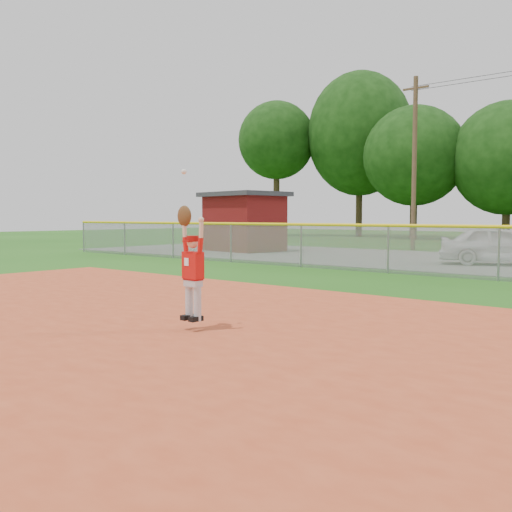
{
  "coord_description": "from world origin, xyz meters",
  "views": [
    {
      "loc": [
        4.92,
        -6.28,
        1.79
      ],
      "look_at": [
        -1.39,
        1.24,
        1.1
      ],
      "focal_mm": 40.0,
      "sensor_mm": 36.0,
      "label": 1
    }
  ],
  "objects": [
    {
      "name": "car_white_a",
      "position": [
        -1.53,
        15.11,
        0.74
      ],
      "size": [
        4.48,
        3.15,
        1.42
      ],
      "primitive_type": "imported",
      "rotation": [
        0.0,
        0.0,
        1.97
      ],
      "color": "white",
      "rests_on": "parking_strip"
    },
    {
      "name": "clay_infield",
      "position": [
        0.0,
        -3.0,
        0.02
      ],
      "size": [
        24.0,
        16.0,
        0.04
      ],
      "primitive_type": "cube",
      "color": "#B23F20",
      "rests_on": "ground"
    },
    {
      "name": "utility_shed",
      "position": [
        -14.16,
        15.55,
        1.53
      ],
      "size": [
        4.41,
        3.66,
        3.0
      ],
      "color": "#570D0C",
      "rests_on": "ground"
    },
    {
      "name": "ballplayer",
      "position": [
        -1.42,
        -0.26,
        1.06
      ],
      "size": [
        0.58,
        0.26,
        2.32
      ],
      "color": "silver",
      "rests_on": "ground"
    },
    {
      "name": "ground",
      "position": [
        0.0,
        0.0,
        0.0
      ],
      "size": [
        120.0,
        120.0,
        0.0
      ],
      "primitive_type": "plane",
      "color": "#1F5413",
      "rests_on": "ground"
    },
    {
      "name": "outfield_fence",
      "position": [
        0.0,
        10.0,
        0.88
      ],
      "size": [
        40.06,
        0.1,
        1.55
      ],
      "color": "gray",
      "rests_on": "ground"
    }
  ]
}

